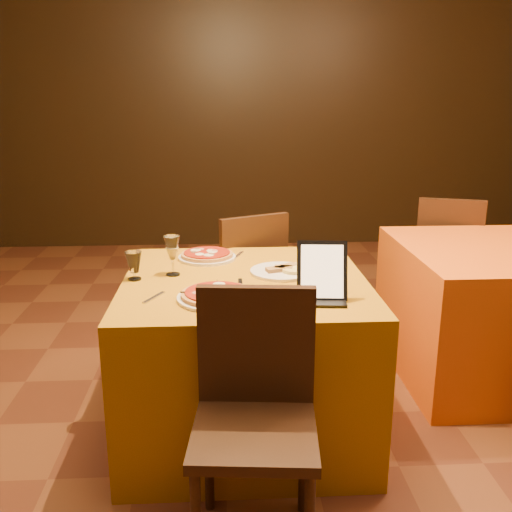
{
  "coord_description": "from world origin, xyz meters",
  "views": [
    {
      "loc": [
        -0.37,
        -2.53,
        1.55
      ],
      "look_at": [
        -0.23,
        -0.08,
        0.86
      ],
      "focal_mm": 40.0,
      "sensor_mm": 36.0,
      "label": 1
    }
  ],
  "objects": [
    {
      "name": "pizza_far",
      "position": [
        -0.46,
        0.28,
        0.77
      ],
      "size": [
        0.29,
        0.29,
        0.03
      ],
      "rotation": [
        0.0,
        0.0,
        -0.35
      ],
      "color": "white",
      "rests_on": "main_table"
    },
    {
      "name": "main_table",
      "position": [
        -0.28,
        -0.06,
        0.38
      ],
      "size": [
        1.1,
        1.1,
        0.75
      ],
      "primitive_type": "cube",
      "color": "#AE730B",
      "rests_on": "floor"
    },
    {
      "name": "wall_back",
      "position": [
        0.0,
        3.5,
        1.4
      ],
      "size": [
        6.0,
        0.01,
        2.8
      ],
      "primitive_type": "cube",
      "color": "black",
      "rests_on": "floor"
    },
    {
      "name": "tablet",
      "position": [
        0.02,
        -0.35,
        0.87
      ],
      "size": [
        0.21,
        0.12,
        0.24
      ],
      "primitive_type": "cube",
      "rotation": [
        -0.35,
        0.0,
        -0.09
      ],
      "color": "black",
      "rests_on": "main_table"
    },
    {
      "name": "fork_near",
      "position": [
        -0.66,
        -0.31,
        0.75
      ],
      "size": [
        0.08,
        0.14,
        0.01
      ],
      "primitive_type": "cube",
      "rotation": [
        0.0,
        0.0,
        1.1
      ],
      "color": "#A5A6AC",
      "rests_on": "main_table"
    },
    {
      "name": "knife",
      "position": [
        -0.3,
        -0.23,
        0.75
      ],
      "size": [
        0.02,
        0.22,
        0.01
      ],
      "primitive_type": "cube",
      "rotation": [
        0.0,
        0.0,
        1.56
      ],
      "color": "#B6B5BC",
      "rests_on": "main_table"
    },
    {
      "name": "pizza_near",
      "position": [
        -0.4,
        -0.33,
        0.77
      ],
      "size": [
        0.33,
        0.33,
        0.03
      ],
      "rotation": [
        0.0,
        0.0,
        0.11
      ],
      "color": "white",
      "rests_on": "main_table"
    },
    {
      "name": "chair_main_near",
      "position": [
        -0.28,
        -0.84,
        0.46
      ],
      "size": [
        0.39,
        0.39,
        0.91
      ],
      "primitive_type": null,
      "rotation": [
        0.0,
        0.0,
        -0.09
      ],
      "color": "black",
      "rests_on": "floor"
    },
    {
      "name": "wine_glass",
      "position": [
        -0.61,
        0.01,
        0.84
      ],
      "size": [
        0.09,
        0.09,
        0.19
      ],
      "primitive_type": null,
      "rotation": [
        0.0,
        0.0,
        -0.4
      ],
      "color": "#DCD47D",
      "rests_on": "main_table"
    },
    {
      "name": "chair_main_far",
      "position": [
        -0.28,
        0.74,
        0.46
      ],
      "size": [
        0.53,
        0.53,
        0.91
      ],
      "primitive_type": null,
      "rotation": [
        0.0,
        0.0,
        3.58
      ],
      "color": "#2F220F",
      "rests_on": "floor"
    },
    {
      "name": "water_glass",
      "position": [
        -0.78,
        -0.05,
        0.81
      ],
      "size": [
        0.09,
        0.09,
        0.13
      ],
      "primitive_type": null,
      "rotation": [
        0.0,
        0.0,
        0.37
      ],
      "color": "silver",
      "rests_on": "main_table"
    },
    {
      "name": "cutlet_dish",
      "position": [
        -0.1,
        0.01,
        0.76
      ],
      "size": [
        0.29,
        0.29,
        0.03
      ],
      "rotation": [
        0.0,
        0.0,
        0.42
      ],
      "color": "white",
      "rests_on": "main_table"
    },
    {
      "name": "chair_side_far",
      "position": [
        1.17,
        1.21,
        0.46
      ],
      "size": [
        0.5,
        0.5,
        0.91
      ],
      "primitive_type": null,
      "rotation": [
        0.0,
        0.0,
        2.82
      ],
      "color": "black",
      "rests_on": "floor"
    },
    {
      "name": "fork_far",
      "position": [
        -0.3,
        0.32,
        0.75
      ],
      "size": [
        0.06,
        0.14,
        0.01
      ],
      "primitive_type": "cube",
      "rotation": [
        0.0,
        0.0,
        1.23
      ],
      "color": "silver",
      "rests_on": "main_table"
    },
    {
      "name": "floor",
      "position": [
        0.0,
        0.0,
        -0.01
      ],
      "size": [
        6.0,
        7.0,
        0.01
      ],
      "primitive_type": "cube",
      "color": "#5E2D19",
      "rests_on": "ground"
    },
    {
      "name": "side_table",
      "position": [
        1.17,
        0.41,
        0.38
      ],
      "size": [
        1.1,
        1.1,
        0.75
      ],
      "primitive_type": "cube",
      "color": "#E15B0E",
      "rests_on": "floor"
    }
  ]
}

